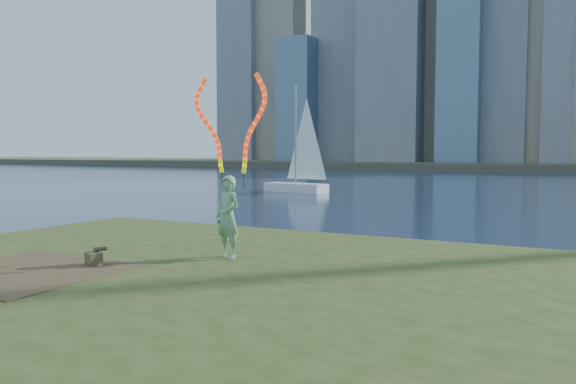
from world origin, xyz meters
The scene contains 7 objects.
ground centered at (0.00, 0.00, 0.00)m, with size 320.00×320.00×0.00m, color #1A2741.
grassy_knoll centered at (0.00, -2.30, 0.34)m, with size 20.00×18.00×0.80m.
dirt_patch centered at (-2.20, -3.20, 0.81)m, with size 3.20×3.00×0.02m, color #47331E.
far_shore centered at (0.00, 95.00, 0.60)m, with size 320.00×40.00×1.20m, color #4B4637.
woman_with_ribbons centered at (0.33, -0.26, 2.20)m, with size 2.02×0.67×4.09m.
canvas_bag centered at (-1.52, -2.19, 0.94)m, with size 0.43×0.49×0.35m.
sailboat centered at (-11.93, 27.11, 1.36)m, with size 5.29×2.38×7.93m.
Camera 1 is at (6.83, -9.90, 3.01)m, focal length 35.00 mm.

